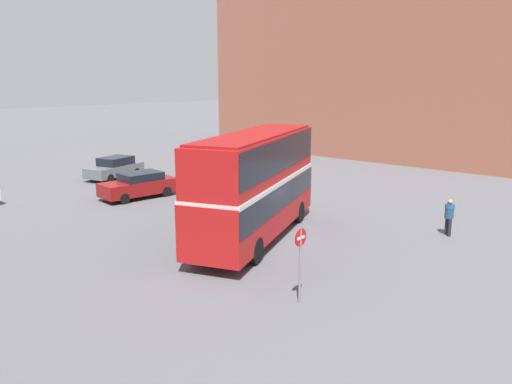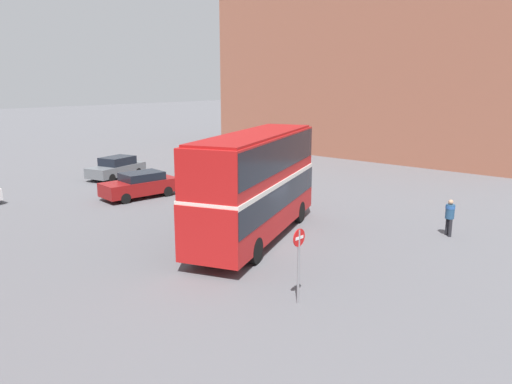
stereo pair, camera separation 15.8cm
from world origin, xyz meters
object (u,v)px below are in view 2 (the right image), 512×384
(pedestrian_foreground, at_px, (450,214))
(double_decker_bus, at_px, (256,179))
(parked_car_kerb_far, at_px, (117,168))
(no_entry_sign, at_px, (299,254))
(parked_car_kerb_near, at_px, (140,185))

(pedestrian_foreground, bearing_deg, double_decker_bus, -7.20)
(parked_car_kerb_far, bearing_deg, no_entry_sign, 57.08)
(double_decker_bus, relative_size, parked_car_kerb_far, 2.20)
(double_decker_bus, xyz_separation_m, parked_car_kerb_far, (4.10, 17.27, -1.97))
(double_decker_bus, height_order, pedestrian_foreground, double_decker_bus)
(pedestrian_foreground, height_order, parked_car_kerb_near, pedestrian_foreground)
(double_decker_bus, xyz_separation_m, parked_car_kerb_near, (1.46, 10.75, -1.96))
(double_decker_bus, relative_size, parked_car_kerb_near, 2.17)
(double_decker_bus, distance_m, pedestrian_foreground, 9.12)
(double_decker_bus, relative_size, pedestrian_foreground, 6.05)
(parked_car_kerb_near, bearing_deg, no_entry_sign, 77.44)
(double_decker_bus, height_order, no_entry_sign, double_decker_bus)
(parked_car_kerb_near, relative_size, no_entry_sign, 1.93)
(parked_car_kerb_far, bearing_deg, double_decker_bus, 63.88)
(double_decker_bus, xyz_separation_m, no_entry_sign, (-4.27, -5.53, -1.10))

